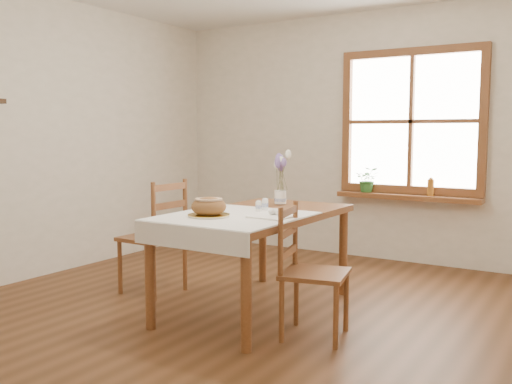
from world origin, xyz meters
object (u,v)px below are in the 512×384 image
dining_table (256,223)px  chair_right (315,272)px  bread_plate (209,215)px  flower_vase (280,198)px  chair_left (152,236)px

dining_table → chair_right: 0.73m
dining_table → bread_plate: bread_plate is taller
bread_plate → chair_right: bearing=11.3°
bread_plate → flower_vase: (0.06, 0.90, 0.04)m
chair_right → flower_vase: bearing=30.1°
chair_left → bread_plate: 1.01m
dining_table → flower_vase: 0.49m
dining_table → bread_plate: bearing=-105.5°
chair_left → flower_vase: chair_left is taller
chair_right → chair_left: bearing=69.1°
chair_left → chair_right: (1.63, -0.24, -0.04)m
bread_plate → chair_left: bearing=156.1°
chair_right → flower_vase: size_ratio=8.12×
chair_left → flower_vase: size_ratio=8.86×
chair_right → flower_vase: chair_right is taller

